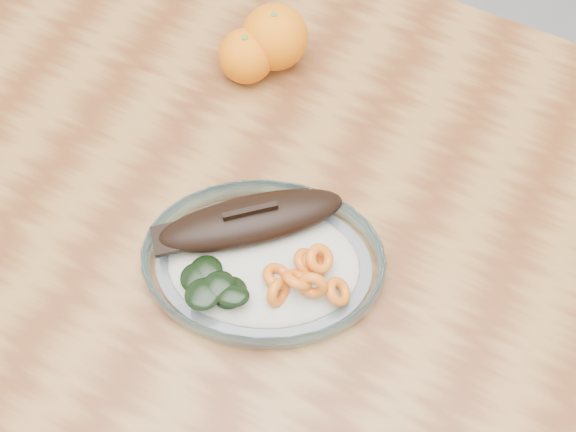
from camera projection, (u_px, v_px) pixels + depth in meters
The scene contains 5 objects.
ground at pixel (257, 371), 1.50m from camera, with size 3.00×3.00×0.00m, color slate.
dining_table at pixel (238, 233), 0.92m from camera, with size 1.20×0.80×0.75m.
plated_meal at pixel (263, 260), 0.78m from camera, with size 0.62×0.62×0.08m.
orange_left at pixel (246, 56), 0.89m from camera, with size 0.07×0.07×0.07m, color #FC5605.
orange_right at pixel (275, 37), 0.89m from camera, with size 0.08×0.08×0.08m, color #FC5605.
Camera 1 is at (0.24, -0.34, 1.48)m, focal length 45.00 mm.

